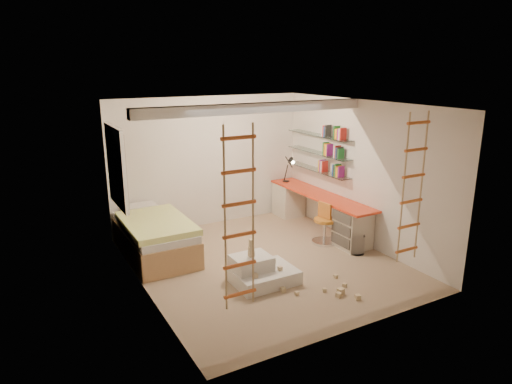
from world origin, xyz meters
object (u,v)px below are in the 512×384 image
swivel_chair (325,228)px  play_platform (260,272)px  bed (155,236)px  desk (318,210)px

swivel_chair → play_platform: (-1.81, -0.80, -0.12)m
swivel_chair → play_platform: size_ratio=0.82×
bed → swivel_chair: bearing=-19.0°
swivel_chair → bed: bearing=161.0°
desk → bed: size_ratio=1.40×
bed → swivel_chair: (2.88, -0.99, -0.05)m
bed → swivel_chair: size_ratio=2.60×
swivel_chair → play_platform: 1.98m
desk → play_platform: 2.57m
play_platform → bed: bearing=120.9°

